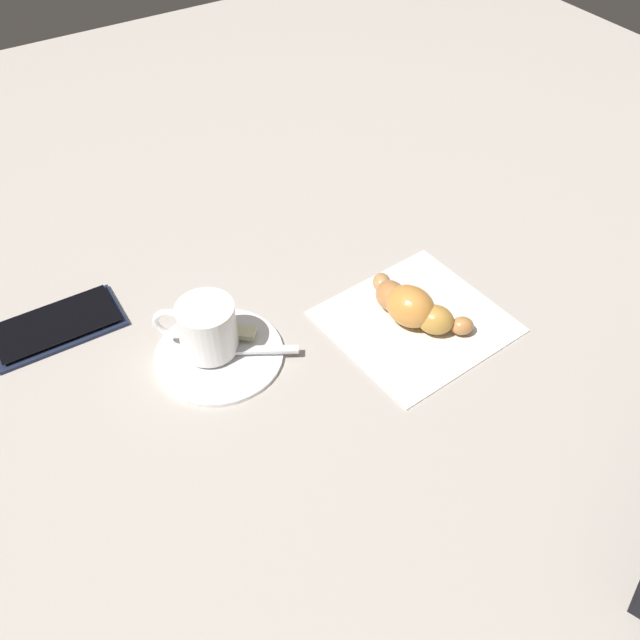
% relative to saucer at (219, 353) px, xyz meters
% --- Properties ---
extents(ground_plane, '(1.80, 1.80, 0.00)m').
position_rel_saucer_xyz_m(ground_plane, '(-0.11, 0.04, -0.00)').
color(ground_plane, '#AEA49A').
extents(saucer, '(0.13, 0.13, 0.01)m').
position_rel_saucer_xyz_m(saucer, '(0.00, 0.00, 0.00)').
color(saucer, white).
rests_on(saucer, ground).
extents(espresso_cup, '(0.08, 0.07, 0.06)m').
position_rel_saucer_xyz_m(espresso_cup, '(0.01, -0.01, 0.03)').
color(espresso_cup, white).
rests_on(espresso_cup, saucer).
extents(teaspoon, '(0.11, 0.07, 0.01)m').
position_rel_saucer_xyz_m(teaspoon, '(0.00, 0.00, 0.01)').
color(teaspoon, silver).
rests_on(teaspoon, saucer).
extents(sugar_packet, '(0.07, 0.06, 0.01)m').
position_rel_saucer_xyz_m(sugar_packet, '(-0.01, -0.02, 0.01)').
color(sugar_packet, beige).
rests_on(sugar_packet, saucer).
extents(napkin, '(0.19, 0.18, 0.00)m').
position_rel_saucer_xyz_m(napkin, '(-0.20, 0.07, -0.00)').
color(napkin, silver).
rests_on(napkin, ground).
extents(croissant, '(0.08, 0.13, 0.04)m').
position_rel_saucer_xyz_m(croissant, '(-0.20, 0.06, 0.02)').
color(croissant, tan).
rests_on(croissant, napkin).
extents(cell_phone, '(0.14, 0.07, 0.01)m').
position_rel_saucer_xyz_m(cell_phone, '(0.13, -0.13, -0.00)').
color(cell_phone, '#192137').
rests_on(cell_phone, ground).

